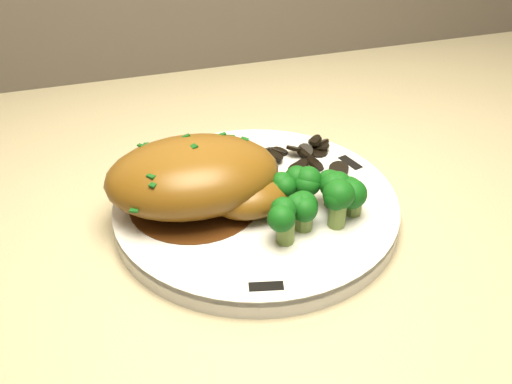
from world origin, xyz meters
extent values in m
cube|color=tan|center=(-0.20, 1.67, 0.83)|extent=(1.95, 0.64, 0.03)
cube|color=#4C443A|center=(-0.20, 1.99, 0.90)|extent=(1.95, 0.02, 0.12)
cylinder|color=silver|center=(-0.41, 1.65, 0.85)|extent=(0.26, 0.26, 0.02)
cube|color=black|center=(-0.31, 1.69, 0.86)|extent=(0.02, 0.03, 0.00)
cube|color=black|center=(-0.49, 1.73, 0.86)|extent=(0.02, 0.03, 0.00)
cube|color=black|center=(-0.44, 1.54, 0.86)|extent=(0.03, 0.01, 0.00)
cylinder|color=#3F1F0B|center=(-0.47, 1.66, 0.86)|extent=(0.12, 0.12, 0.00)
ellipsoid|color=brown|center=(-0.47, 1.66, 0.89)|extent=(0.16, 0.11, 0.06)
ellipsoid|color=brown|center=(-0.42, 1.64, 0.88)|extent=(0.07, 0.06, 0.03)
cube|color=#0D4311|center=(-0.51, 1.67, 0.91)|extent=(0.01, 0.00, 0.00)
cube|color=#0D4311|center=(-0.49, 1.67, 0.92)|extent=(0.01, 0.00, 0.00)
cube|color=#0D4311|center=(-0.48, 1.67, 0.92)|extent=(0.01, 0.00, 0.00)
cube|color=#0D4311|center=(-0.46, 1.67, 0.92)|extent=(0.01, 0.00, 0.00)
cube|color=#0D4311|center=(-0.44, 1.67, 0.92)|extent=(0.01, 0.00, 0.00)
cube|color=#0D4311|center=(-0.42, 1.67, 0.91)|extent=(0.01, 0.00, 0.00)
cylinder|color=black|center=(-0.33, 1.70, 0.86)|extent=(0.01, 0.01, 0.01)
cylinder|color=black|center=(-0.33, 1.70, 0.86)|extent=(0.02, 0.02, 0.01)
cylinder|color=black|center=(-0.34, 1.71, 0.87)|extent=(0.02, 0.02, 0.01)
cylinder|color=black|center=(-0.34, 1.71, 0.86)|extent=(0.02, 0.02, 0.01)
cylinder|color=black|center=(-0.35, 1.71, 0.86)|extent=(0.02, 0.02, 0.01)
cylinder|color=black|center=(-0.36, 1.72, 0.87)|extent=(0.02, 0.02, 0.01)
cylinder|color=black|center=(-0.37, 1.71, 0.86)|extent=(0.02, 0.02, 0.01)
cylinder|color=black|center=(-0.38, 1.71, 0.86)|extent=(0.02, 0.02, 0.00)
cylinder|color=black|center=(-0.38, 1.71, 0.87)|extent=(0.02, 0.02, 0.01)
cylinder|color=black|center=(-0.39, 1.70, 0.86)|extent=(0.02, 0.02, 0.01)
cylinder|color=black|center=(-0.39, 1.70, 0.86)|extent=(0.02, 0.02, 0.01)
cylinder|color=black|center=(-0.39, 1.69, 0.87)|extent=(0.02, 0.02, 0.01)
cylinder|color=black|center=(-0.38, 1.69, 0.86)|extent=(0.03, 0.03, 0.01)
cylinder|color=black|center=(-0.38, 1.68, 0.86)|extent=(0.03, 0.03, 0.01)
cylinder|color=black|center=(-0.37, 1.68, 0.87)|extent=(0.02, 0.03, 0.02)
cylinder|color=black|center=(-0.36, 1.68, 0.86)|extent=(0.02, 0.02, 0.02)
cylinder|color=black|center=(-0.35, 1.68, 0.86)|extent=(0.03, 0.03, 0.01)
cylinder|color=black|center=(-0.34, 1.68, 0.87)|extent=(0.03, 0.03, 0.01)
cylinder|color=black|center=(-0.34, 1.69, 0.86)|extent=(0.03, 0.03, 0.01)
cylinder|color=black|center=(-0.33, 1.69, 0.86)|extent=(0.03, 0.03, 0.01)
cylinder|color=olive|center=(-0.40, 1.63, 0.87)|extent=(0.02, 0.02, 0.02)
sphere|color=#08360B|center=(-0.40, 1.63, 0.88)|extent=(0.02, 0.02, 0.02)
cylinder|color=olive|center=(-0.37, 1.64, 0.87)|extent=(0.02, 0.02, 0.02)
sphere|color=#08360B|center=(-0.37, 1.64, 0.88)|extent=(0.02, 0.02, 0.02)
cylinder|color=olive|center=(-0.35, 1.63, 0.87)|extent=(0.02, 0.02, 0.02)
sphere|color=#08360B|center=(-0.35, 1.63, 0.88)|extent=(0.02, 0.02, 0.02)
cylinder|color=olive|center=(-0.39, 1.60, 0.87)|extent=(0.02, 0.02, 0.02)
sphere|color=#08360B|center=(-0.39, 1.60, 0.88)|extent=(0.02, 0.02, 0.02)
cylinder|color=olive|center=(-0.36, 1.60, 0.87)|extent=(0.02, 0.02, 0.02)
sphere|color=#08360B|center=(-0.36, 1.60, 0.88)|extent=(0.02, 0.02, 0.02)
cylinder|color=olive|center=(-0.34, 1.61, 0.87)|extent=(0.02, 0.02, 0.02)
sphere|color=#08360B|center=(-0.34, 1.61, 0.88)|extent=(0.02, 0.02, 0.02)
cylinder|color=olive|center=(-0.41, 1.59, 0.87)|extent=(0.02, 0.02, 0.02)
sphere|color=#08360B|center=(-0.41, 1.59, 0.88)|extent=(0.02, 0.02, 0.02)
camera|label=1|loc=(-0.54, 1.21, 1.20)|focal=45.00mm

